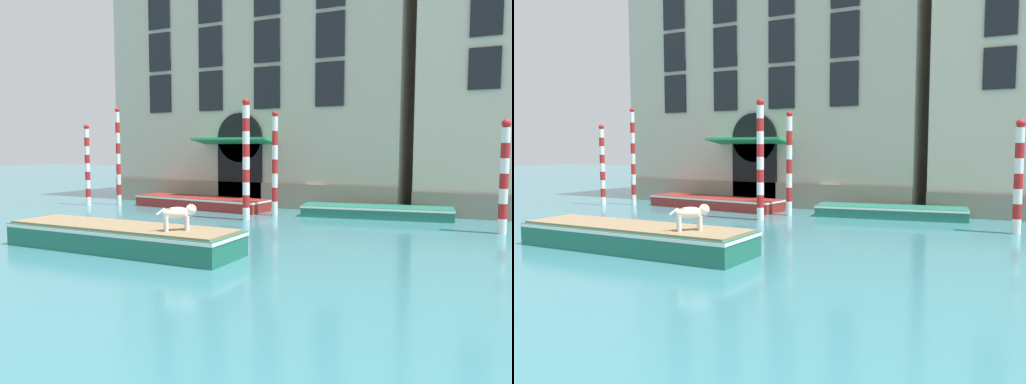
# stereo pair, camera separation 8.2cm
# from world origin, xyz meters

# --- Properties ---
(palazzo_left) EXTENTS (14.76, 7.40, 12.07)m
(palazzo_left) POSITION_xyz_m (0.51, 20.21, 6.02)
(palazzo_left) COLOR #BCB29E
(palazzo_left) RESTS_ON ground_plane
(boat_foreground) EXTENTS (6.78, 1.85, 0.68)m
(boat_foreground) POSITION_xyz_m (2.54, 6.66, 0.36)
(boat_foreground) COLOR #1E6651
(boat_foreground) RESTS_ON ground_plane
(dog_on_deck) EXTENTS (0.76, 0.78, 0.67)m
(dog_on_deck) POSITION_xyz_m (4.47, 6.58, 1.11)
(dog_on_deck) COLOR silver
(dog_on_deck) RESTS_ON boat_foreground
(boat_moored_near_palazzo) EXTENTS (6.74, 2.28, 0.51)m
(boat_moored_near_palazzo) POSITION_xyz_m (-0.62, 15.63, 0.27)
(boat_moored_near_palazzo) COLOR maroon
(boat_moored_near_palazzo) RESTS_ON ground_plane
(boat_moored_far) EXTENTS (5.91, 2.30, 0.46)m
(boat_moored_far) POSITION_xyz_m (7.26, 16.01, 0.24)
(boat_moored_far) COLOR #1E6651
(boat_moored_far) RESTS_ON ground_plane
(mooring_pole_0) EXTENTS (0.24, 0.24, 3.85)m
(mooring_pole_0) POSITION_xyz_m (-6.06, 14.25, 1.95)
(mooring_pole_0) COLOR white
(mooring_pole_0) RESTS_ON ground_plane
(mooring_pole_2) EXTENTS (0.22, 0.22, 4.64)m
(mooring_pole_2) POSITION_xyz_m (-4.82, 15.01, 2.34)
(mooring_pole_2) COLOR white
(mooring_pole_2) RESTS_ON ground_plane
(mooring_pole_3) EXTENTS (0.28, 0.28, 3.63)m
(mooring_pole_3) POSITION_xyz_m (11.72, 13.94, 1.83)
(mooring_pole_3) COLOR white
(mooring_pole_3) RESTS_ON ground_plane
(mooring_pole_4) EXTENTS (0.25, 0.25, 4.21)m
(mooring_pole_4) POSITION_xyz_m (3.44, 14.83, 2.13)
(mooring_pole_4) COLOR white
(mooring_pole_4) RESTS_ON ground_plane
(mooring_pole_5) EXTENTS (0.28, 0.28, 4.58)m
(mooring_pole_5) POSITION_xyz_m (2.99, 13.15, 2.31)
(mooring_pole_5) COLOR white
(mooring_pole_5) RESTS_ON ground_plane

